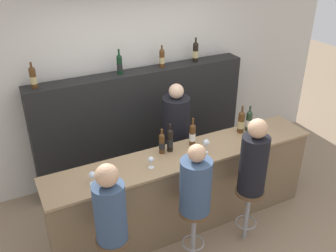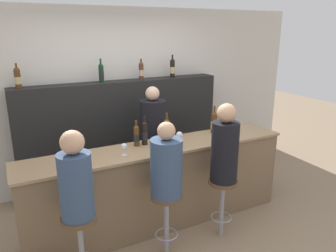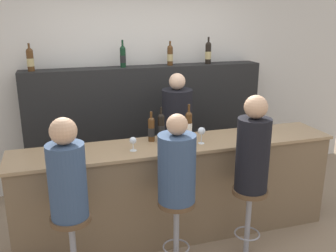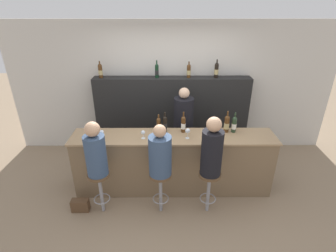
# 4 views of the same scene
# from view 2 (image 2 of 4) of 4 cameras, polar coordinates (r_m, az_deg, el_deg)

# --- Properties ---
(ground_plane) EXTENTS (16.00, 16.00, 0.00)m
(ground_plane) POSITION_cam_2_polar(r_m,az_deg,el_deg) (4.02, 0.39, -18.19)
(ground_plane) COLOR #8C755B
(wall_back) EXTENTS (6.40, 0.05, 2.60)m
(wall_back) POSITION_cam_2_polar(r_m,az_deg,el_deg) (4.98, -8.87, 4.88)
(wall_back) COLOR beige
(wall_back) RESTS_ON ground_plane
(bar_counter) EXTENTS (3.18, 0.56, 1.00)m
(bar_counter) POSITION_cam_2_polar(r_m,az_deg,el_deg) (3.96, -1.38, -10.30)
(bar_counter) COLOR brown
(bar_counter) RESTS_ON ground_plane
(back_bar_cabinet) EXTENTS (2.99, 0.28, 1.58)m
(back_bar_cabinet) POSITION_cam_2_polar(r_m,az_deg,el_deg) (4.90, -7.76, -1.40)
(back_bar_cabinet) COLOR black
(back_bar_cabinet) RESTS_ON ground_plane
(wine_bottle_counter_0) EXTENTS (0.07, 0.07, 0.30)m
(wine_bottle_counter_0) POSITION_cam_2_polar(r_m,az_deg,el_deg) (3.75, -5.51, -1.63)
(wine_bottle_counter_0) COLOR #4C2D14
(wine_bottle_counter_0) RESTS_ON bar_counter
(wine_bottle_counter_1) EXTENTS (0.07, 0.07, 0.34)m
(wine_bottle_counter_1) POSITION_cam_2_polar(r_m,az_deg,el_deg) (3.78, -4.11, -1.21)
(wine_bottle_counter_1) COLOR black
(wine_bottle_counter_1) RESTS_ON bar_counter
(wine_bottle_counter_2) EXTENTS (0.07, 0.07, 0.34)m
(wine_bottle_counter_2) POSITION_cam_2_polar(r_m,az_deg,el_deg) (3.90, -0.22, -0.63)
(wine_bottle_counter_2) COLOR #4C2D14
(wine_bottle_counter_2) RESTS_ON bar_counter
(wine_bottle_counter_3) EXTENTS (0.08, 0.08, 0.35)m
(wine_bottle_counter_3) POSITION_cam_2_polar(r_m,az_deg,el_deg) (4.24, 8.03, 0.68)
(wine_bottle_counter_3) COLOR #4C2D14
(wine_bottle_counter_3) RESTS_ON bar_counter
(wine_bottle_counter_4) EXTENTS (0.08, 0.08, 0.33)m
(wine_bottle_counter_4) POSITION_cam_2_polar(r_m,az_deg,el_deg) (4.31, 9.30, 0.75)
(wine_bottle_counter_4) COLOR #233823
(wine_bottle_counter_4) RESTS_ON bar_counter
(wine_bottle_backbar_0) EXTENTS (0.08, 0.08, 0.31)m
(wine_bottle_backbar_0) POSITION_cam_2_polar(r_m,az_deg,el_deg) (4.45, -24.72, 7.64)
(wine_bottle_backbar_0) COLOR #4C2D14
(wine_bottle_backbar_0) RESTS_ON back_bar_cabinet
(wine_bottle_backbar_1) EXTENTS (0.07, 0.07, 0.32)m
(wine_bottle_backbar_1) POSITION_cam_2_polar(r_m,az_deg,el_deg) (4.62, -11.56, 9.07)
(wine_bottle_backbar_1) COLOR black
(wine_bottle_backbar_1) RESTS_ON back_bar_cabinet
(wine_bottle_backbar_2) EXTENTS (0.07, 0.07, 0.30)m
(wine_bottle_backbar_2) POSITION_cam_2_polar(r_m,az_deg,el_deg) (4.81, -4.69, 9.59)
(wine_bottle_backbar_2) COLOR #4C2D14
(wine_bottle_backbar_2) RESTS_ON back_bar_cabinet
(wine_bottle_backbar_3) EXTENTS (0.08, 0.08, 0.34)m
(wine_bottle_backbar_3) POSITION_cam_2_polar(r_m,az_deg,el_deg) (5.03, 0.77, 10.10)
(wine_bottle_backbar_3) COLOR black
(wine_bottle_backbar_3) RESTS_ON back_bar_cabinet
(wine_glass_0) EXTENTS (0.07, 0.07, 0.14)m
(wine_glass_0) POSITION_cam_2_polar(r_m,az_deg,el_deg) (3.35, -17.82, -5.09)
(wine_glass_0) COLOR silver
(wine_glass_0) RESTS_ON bar_counter
(wine_glass_1) EXTENTS (0.06, 0.06, 0.13)m
(wine_glass_1) POSITION_cam_2_polar(r_m,az_deg,el_deg) (3.49, -7.68, -3.62)
(wine_glass_1) COLOR silver
(wine_glass_1) RESTS_ON bar_counter
(wine_glass_2) EXTENTS (0.07, 0.07, 0.16)m
(wine_glass_2) POSITION_cam_2_polar(r_m,az_deg,el_deg) (3.75, 2.00, -1.61)
(wine_glass_2) COLOR silver
(wine_glass_2) RESTS_ON bar_counter
(bar_stool_left) EXTENTS (0.32, 0.32, 0.69)m
(bar_stool_left) POSITION_cam_2_polar(r_m,az_deg,el_deg) (3.20, -15.06, -17.50)
(bar_stool_left) COLOR gray
(bar_stool_left) RESTS_ON ground_plane
(guest_seated_left) EXTENTS (0.29, 0.29, 0.80)m
(guest_seated_left) POSITION_cam_2_polar(r_m,az_deg,el_deg) (2.95, -15.81, -9.04)
(guest_seated_left) COLOR #334766
(guest_seated_left) RESTS_ON bar_stool_left
(bar_stool_middle) EXTENTS (0.32, 0.32, 0.69)m
(bar_stool_middle) POSITION_cam_2_polar(r_m,az_deg,el_deg) (3.45, -0.27, -14.26)
(bar_stool_middle) COLOR gray
(bar_stool_middle) RESTS_ON ground_plane
(guest_seated_middle) EXTENTS (0.32, 0.32, 0.76)m
(guest_seated_middle) POSITION_cam_2_polar(r_m,az_deg,el_deg) (3.22, -0.28, -6.77)
(guest_seated_middle) COLOR #334766
(guest_seated_middle) RESTS_ON bar_stool_middle
(bar_stool_right) EXTENTS (0.32, 0.32, 0.69)m
(bar_stool_right) POSITION_cam_2_polar(r_m,az_deg,el_deg) (3.78, 9.46, -11.55)
(bar_stool_right) COLOR gray
(bar_stool_right) RESTS_ON ground_plane
(guest_seated_right) EXTENTS (0.29, 0.29, 0.87)m
(guest_seated_right) POSITION_cam_2_polar(r_m,az_deg,el_deg) (3.56, 9.87, -3.69)
(guest_seated_right) COLOR black
(guest_seated_right) RESTS_ON bar_stool_right
(bartender) EXTENTS (0.34, 0.34, 1.58)m
(bartender) POSITION_cam_2_polar(r_m,az_deg,el_deg) (4.44, -2.60, -4.06)
(bartender) COLOR black
(bartender) RESTS_ON ground_plane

